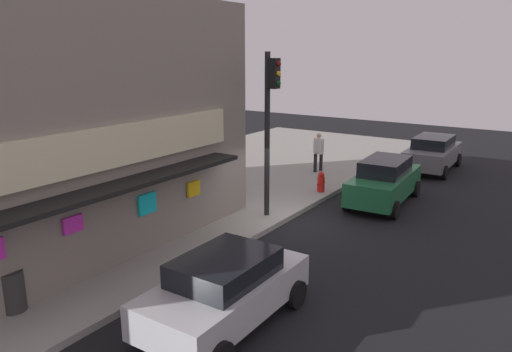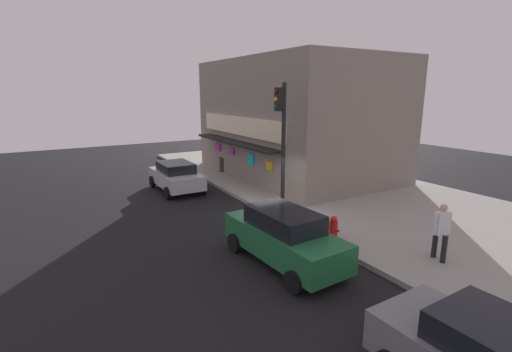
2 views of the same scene
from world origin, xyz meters
name	(u,v)px [view 1 (image 1 of 2)]	position (x,y,z in m)	size (l,w,h in m)	color
ground_plane	(285,224)	(0.00, 0.00, 0.00)	(51.04, 51.04, 0.00)	black
sidewalk	(169,196)	(0.00, 5.33, 0.09)	(34.03, 10.65, 0.17)	gray
corner_building	(13,123)	(-5.75, 5.66, 3.64)	(12.03, 8.65, 6.94)	gray
traffic_light	(270,114)	(0.01, 0.64, 3.64)	(0.32, 0.58, 5.43)	black
fire_hydrant	(321,182)	(3.59, 0.46, 0.57)	(0.53, 0.29, 0.82)	red
trash_can	(12,291)	(-8.36, 1.89, 0.63)	(0.53, 0.53, 0.91)	#2D2D2D
pedestrian	(319,150)	(6.55, 2.08, 1.17)	(0.57, 0.59, 1.80)	black
potted_plant_by_doorway	(102,240)	(-5.57, 2.40, 0.75)	(0.75, 0.75, 1.00)	gray
parked_car_grey	(433,153)	(10.50, -2.08, 0.85)	(4.48, 2.14, 1.65)	slate
parked_car_silver	(225,289)	(-5.99, -2.06, 0.80)	(4.01, 2.09, 1.54)	#B7B7BC
parked_car_green	(384,181)	(4.01, -1.97, 0.89)	(4.51, 2.11, 1.74)	#1E6038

